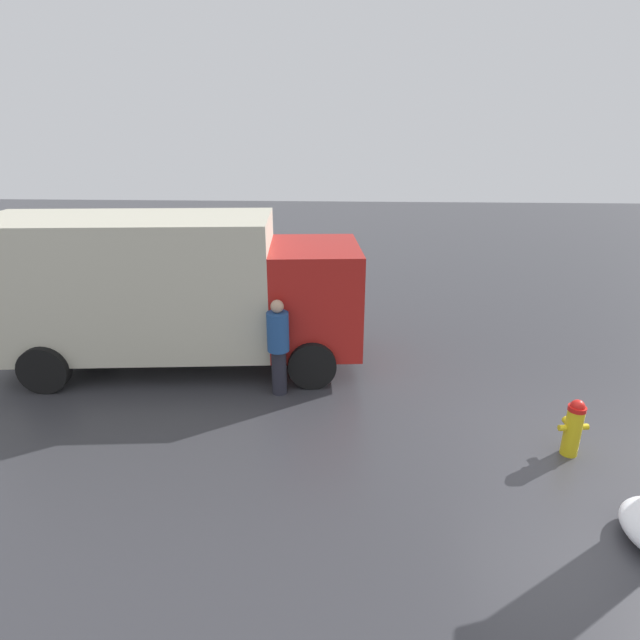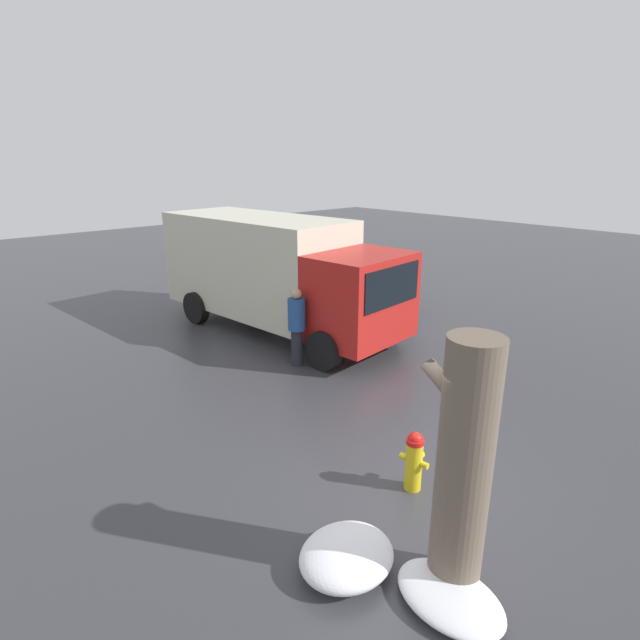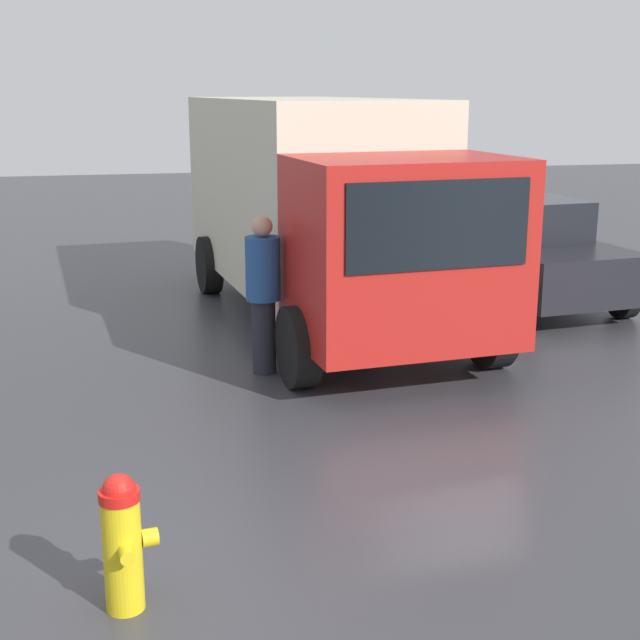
% 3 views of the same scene
% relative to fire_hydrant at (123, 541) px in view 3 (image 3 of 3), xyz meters
% --- Properties ---
extents(ground_plane, '(60.00, 60.00, 0.00)m').
position_rel_fire_hydrant_xyz_m(ground_plane, '(-0.00, 0.00, -0.47)').
color(ground_plane, '#38383D').
extents(fire_hydrant, '(0.45, 0.35, 0.90)m').
position_rel_fire_hydrant_xyz_m(fire_hydrant, '(0.00, 0.00, 0.00)').
color(fire_hydrant, yellow).
rests_on(fire_hydrant, ground_plane).
extents(delivery_truck, '(7.41, 3.13, 3.02)m').
position_rel_fire_hydrant_xyz_m(delivery_truck, '(6.86, -2.82, 1.19)').
color(delivery_truck, red).
rests_on(delivery_truck, ground_plane).
extents(pedestrian, '(0.39, 0.39, 1.80)m').
position_rel_fire_hydrant_xyz_m(pedestrian, '(4.54, -1.63, 0.52)').
color(pedestrian, '#23232D').
rests_on(pedestrian, ground_plane).
extents(parked_car, '(4.04, 2.25, 1.57)m').
position_rel_fire_hydrant_xyz_m(parked_car, '(7.17, -5.99, 0.32)').
color(parked_car, black).
rests_on(parked_car, ground_plane).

